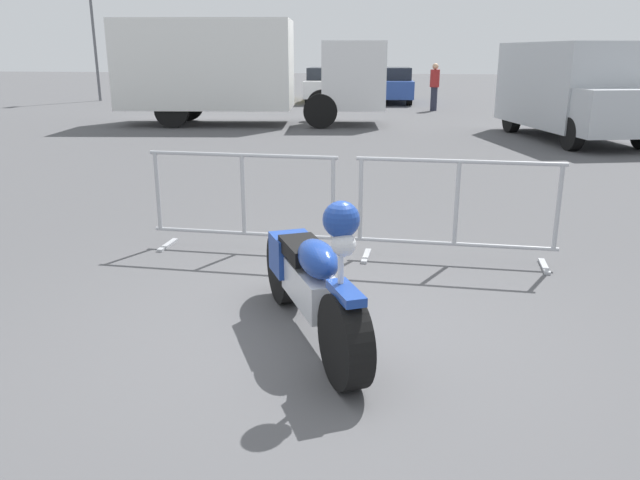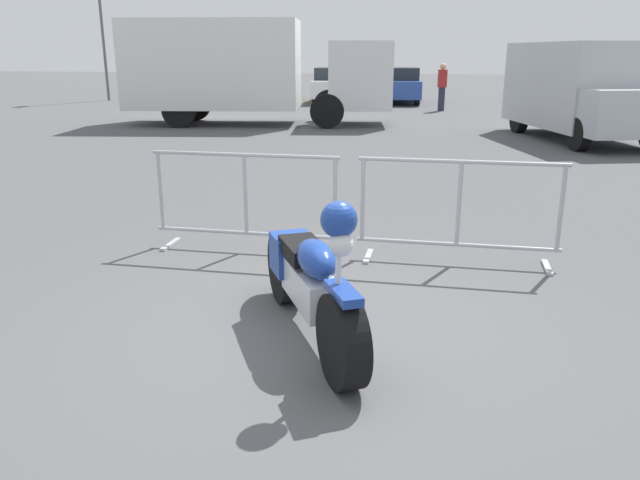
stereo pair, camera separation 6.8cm
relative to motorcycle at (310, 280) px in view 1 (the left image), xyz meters
The scene contains 12 objects.
ground_plane 0.46m from the motorcycle, 37.47° to the left, with size 120.00×120.00×0.00m, color #4C4C4F.
motorcycle is the anchor object (origin of this frame).
crowd_barrier_near 2.26m from the motorcycle, 119.45° to the left, with size 2.04×0.46×1.07m.
crowd_barrier_far 2.26m from the motorcycle, 60.54° to the left, with size 2.04×0.46×1.07m.
box_truck 14.82m from the motorcycle, 109.39° to the left, with size 7.95×3.39×2.98m.
delivery_van 12.93m from the motorcycle, 71.34° to the left, with size 3.29×5.35×2.31m.
parked_car_black 24.49m from the motorcycle, 111.75° to the left, with size 2.20×4.52×1.48m.
parked_car_yellow 24.04m from the motorcycle, 105.41° to the left, with size 2.05×4.22×1.38m.
parked_car_white 23.24m from the motorcycle, 99.17° to the left, with size 2.14×4.42×1.45m.
parked_car_blue 23.15m from the motorcycle, 92.52° to the left, with size 2.16×4.45×1.46m.
pedestrian 19.53m from the motorcycle, 87.58° to the left, with size 0.40×0.40×1.69m.
street_lamp 26.12m from the motorcycle, 122.20° to the left, with size 0.36×0.70×5.68m.
Camera 1 is at (0.79, -4.30, 2.08)m, focal length 35.00 mm.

